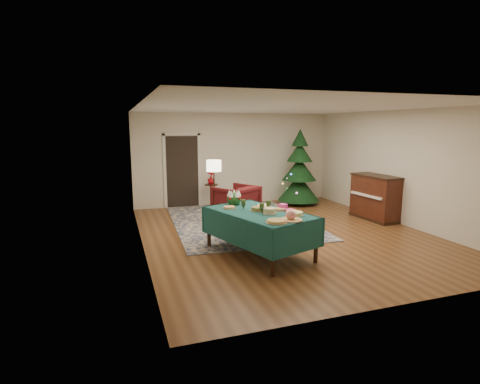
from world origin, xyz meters
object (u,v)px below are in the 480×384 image
object	(u,v)px
buffet_table	(259,220)
side_table	(211,196)
potted_plant	(211,180)
gift_box	(283,207)
piano	(375,198)
armchair	(236,201)
christmas_tree	(299,171)
floor_lamp	(214,169)

from	to	relation	value
buffet_table	side_table	distance (m)	4.13
buffet_table	potted_plant	bearing A→B (deg)	87.83
gift_box	piano	xyz separation A→B (m)	(3.24, 1.47, -0.30)
gift_box	side_table	world-z (taller)	gift_box
gift_box	piano	world-z (taller)	piano
side_table	potted_plant	bearing A→B (deg)	0.00
armchair	buffet_table	bearing A→B (deg)	49.98
side_table	christmas_tree	world-z (taller)	christmas_tree
armchair	piano	world-z (taller)	piano
gift_box	christmas_tree	bearing A→B (deg)	58.60
armchair	floor_lamp	distance (m)	0.97
side_table	piano	xyz separation A→B (m)	(3.57, -2.60, 0.21)
side_table	christmas_tree	bearing A→B (deg)	-6.40
christmas_tree	piano	bearing A→B (deg)	-67.96
floor_lamp	side_table	bearing A→B (deg)	78.64
potted_plant	armchair	bearing A→B (deg)	-79.85
floor_lamp	piano	world-z (taller)	floor_lamp
armchair	piano	xyz separation A→B (m)	(3.30, -1.13, 0.07)
buffet_table	potted_plant	distance (m)	4.12
gift_box	armchair	bearing A→B (deg)	91.48
floor_lamp	potted_plant	size ratio (longest dim) A/B	3.90
gift_box	piano	size ratio (longest dim) A/B	0.10
buffet_table	armchair	world-z (taller)	armchair
floor_lamp	piano	distance (m)	4.10
armchair	floor_lamp	bearing A→B (deg)	-40.98
side_table	buffet_table	bearing A→B (deg)	-92.17
buffet_table	floor_lamp	world-z (taller)	floor_lamp
buffet_table	floor_lamp	xyz separation A→B (m)	(-0.12, 2.74, 0.64)
floor_lamp	potted_plant	bearing A→B (deg)	78.64
gift_box	potted_plant	distance (m)	4.08
gift_box	floor_lamp	size ratio (longest dim) A/B	0.08
armchair	christmas_tree	bearing A→B (deg)	175.39
buffet_table	floor_lamp	distance (m)	2.81
armchair	christmas_tree	distance (m)	2.70
gift_box	armchair	distance (m)	2.62
floor_lamp	christmas_tree	xyz separation A→B (m)	(2.91, 1.08, -0.26)
armchair	side_table	distance (m)	1.50
floor_lamp	christmas_tree	bearing A→B (deg)	20.38
buffet_table	side_table	size ratio (longest dim) A/B	3.36
floor_lamp	piano	bearing A→B (deg)	-17.68
gift_box	piano	distance (m)	3.57
side_table	gift_box	bearing A→B (deg)	-85.36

